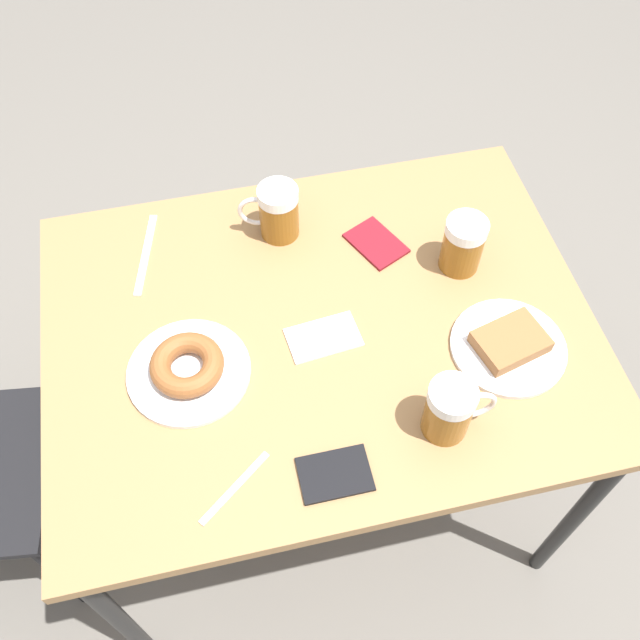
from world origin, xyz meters
TOP-DOWN VIEW (x-y plane):
  - ground_plane at (0.00, 0.00)m, footprint 8.00×8.00m
  - table at (0.00, 0.00)m, footprint 0.83×1.09m
  - plate_with_cake at (-0.13, -0.35)m, footprint 0.23×0.23m
  - plate_with_donut at (-0.05, 0.27)m, footprint 0.24×0.24m
  - beer_mug_left at (0.26, 0.03)m, footprint 0.09×0.13m
  - beer_mug_center at (-0.27, -0.17)m, footprint 0.09×0.13m
  - beer_mug_right at (0.09, -0.32)m, footprint 0.12×0.09m
  - napkin_folded at (-0.03, -0.00)m, footprint 0.10×0.15m
  - fork at (-0.30, 0.22)m, footprint 0.11×0.14m
  - knife at (0.26, 0.32)m, footprint 0.22×0.07m
  - passport_near_edge at (0.18, -0.17)m, footprint 0.15×0.13m
  - passport_far_edge at (-0.31, 0.04)m, footprint 0.09×0.13m

SIDE VIEW (x-z plane):
  - ground_plane at x=0.00m, z-range 0.00..0.00m
  - table at x=0.00m, z-range 0.32..1.07m
  - knife at x=0.26m, z-range 0.76..0.76m
  - fork at x=-0.30m, z-range 0.76..0.76m
  - napkin_folded at x=-0.03m, z-range 0.76..0.76m
  - passport_near_edge at x=0.18m, z-range 0.76..0.76m
  - passport_far_edge at x=-0.31m, z-range 0.76..0.76m
  - plate_with_cake at x=-0.13m, z-range 0.75..0.79m
  - plate_with_donut at x=-0.05m, z-range 0.75..0.80m
  - beer_mug_left at x=0.26m, z-range 0.76..0.88m
  - beer_mug_center at x=-0.27m, z-range 0.76..0.88m
  - beer_mug_right at x=0.09m, z-range 0.76..0.88m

